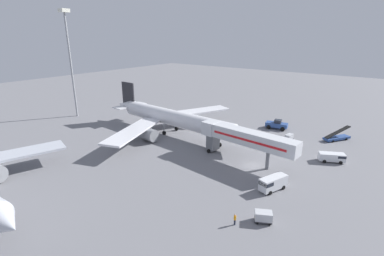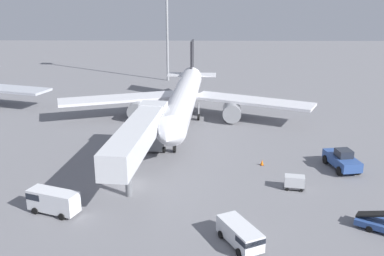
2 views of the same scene
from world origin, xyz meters
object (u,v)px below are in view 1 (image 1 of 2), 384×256
service_van_mid_left (273,183)px  baggage_cart_mid_right (263,216)px  service_van_near_center (332,157)px  belt_loader_truck (337,137)px  ground_crew_worker_foreground (235,219)px  jet_bridge (242,137)px  apron_light_mast (69,46)px  airplane_at_gate (172,118)px  safety_cone_alpha (258,136)px  baggage_cart_outer_left (289,137)px  pushback_tug (277,125)px

service_van_mid_left → baggage_cart_mid_right: size_ratio=1.99×
service_van_near_center → baggage_cart_mid_right: (-26.69, 3.15, -0.19)m
belt_loader_truck → baggage_cart_mid_right: size_ratio=2.53×
baggage_cart_mid_right → ground_crew_worker_foreground: (-2.89, 2.81, 0.01)m
jet_bridge → service_van_near_center: 18.74m
service_van_near_center → jet_bridge: bearing=124.5°
apron_light_mast → service_van_mid_left: bearing=-95.8°
apron_light_mast → airplane_at_gate: bearing=-81.6°
service_van_near_center → apron_light_mast: bearing=98.8°
airplane_at_gate → safety_cone_alpha: 22.24m
apron_light_mast → safety_cone_alpha: bearing=-74.1°
airplane_at_gate → service_van_near_center: 37.88m
baggage_cart_outer_left → ground_crew_worker_foreground: (-36.47, -5.13, 0.03)m
airplane_at_gate → pushback_tug: (19.79, -20.43, -2.82)m
safety_cone_alpha → belt_loader_truck: bearing=-58.8°
pushback_tug → service_van_mid_left: pushback_tug is taller
baggage_cart_mid_right → safety_cone_alpha: 34.35m
jet_bridge → baggage_cart_mid_right: bearing=-143.8°
pushback_tug → service_van_mid_left: (-31.66, -11.43, 0.12)m
jet_bridge → baggage_cart_outer_left: bearing=-13.1°
baggage_cart_mid_right → baggage_cart_outer_left: bearing=13.3°
service_van_mid_left → apron_light_mast: size_ratio=0.17×
apron_light_mast → baggage_cart_mid_right: bearing=-102.8°
safety_cone_alpha → pushback_tug: bearing=-6.3°
airplane_at_gate → ground_crew_worker_foreground: 39.36m
service_van_mid_left → safety_cone_alpha: size_ratio=7.48×
pushback_tug → baggage_cart_outer_left: size_ratio=2.59×
jet_bridge → service_van_mid_left: (-7.46, -9.67, -3.66)m
belt_loader_truck → apron_light_mast: apron_light_mast is taller
baggage_cart_outer_left → belt_loader_truck: bearing=-52.2°
pushback_tug → apron_light_mast: (-24.94, 55.13, 19.87)m
airplane_at_gate → jet_bridge: bearing=-101.2°
airplane_at_gate → pushback_tug: airplane_at_gate is taller
baggage_cart_outer_left → apron_light_mast: (-18.00, 60.90, 20.22)m
airplane_at_gate → jet_bridge: airplane_at_gate is taller
baggage_cart_mid_right → safety_cone_alpha: baggage_cart_mid_right is taller
ground_crew_worker_foreground → safety_cone_alpha: 35.95m
jet_bridge → baggage_cart_outer_left: (17.26, -4.02, -4.13)m
jet_bridge → safety_cone_alpha: bearing=10.8°
service_van_mid_left → apron_light_mast: bearing=84.2°
baggage_cart_outer_left → ground_crew_worker_foreground: 36.83m
airplane_at_gate → pushback_tug: size_ratio=7.48×
ground_crew_worker_foreground → baggage_cart_mid_right: bearing=-44.2°
service_van_near_center → ground_crew_worker_foreground: size_ratio=3.14×
pushback_tug → safety_cone_alpha: bearing=173.7°
baggage_cart_mid_right → pushback_tug: bearing=18.7°
baggage_cart_outer_left → baggage_cart_mid_right: (-33.58, -7.94, 0.01)m
jet_bridge → pushback_tug: bearing=4.1°
jet_bridge → service_van_mid_left: jet_bridge is taller
baggage_cart_mid_right → ground_crew_worker_foreground: size_ratio=1.62×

